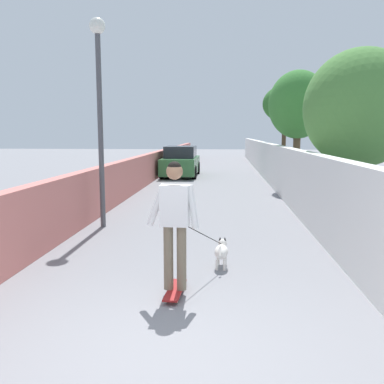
{
  "coord_description": "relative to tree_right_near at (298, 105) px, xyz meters",
  "views": [
    {
      "loc": [
        -3.71,
        -0.66,
        2.19
      ],
      "look_at": [
        4.68,
        -0.0,
        1.0
      ],
      "focal_mm": 38.84,
      "sensor_mm": 36.0,
      "label": 1
    }
  ],
  "objects": [
    {
      "name": "car_near",
      "position": [
        4.6,
        5.08,
        -2.56
      ],
      "size": [
        4.24,
        1.8,
        1.54
      ],
      "color": "#336B38",
      "rests_on": "ground"
    },
    {
      "name": "ground_plane",
      "position": [
        1.0,
        3.49,
        -3.27
      ],
      "size": [
        80.0,
        80.0,
        0.0
      ],
      "primitive_type": "plane",
      "color": "gray"
    },
    {
      "name": "person_skateboarder",
      "position": [
        -11.32,
        3.49,
        -2.16
      ],
      "size": [
        0.24,
        0.71,
        1.75
      ],
      "color": "#726651",
      "rests_on": "skateboard"
    },
    {
      "name": "dog",
      "position": [
        -10.07,
        2.87,
        -3.0
      ],
      "size": [
        1.57,
        0.75,
        1.06
      ],
      "color": "white",
      "rests_on": "ground"
    },
    {
      "name": "wall_left",
      "position": [
        -1.0,
        6.23,
        -2.63
      ],
      "size": [
        48.0,
        0.3,
        1.29
      ],
      "primitive_type": "cube",
      "color": "#CC726B",
      "rests_on": "ground"
    },
    {
      "name": "fence_right",
      "position": [
        -1.0,
        0.75,
        -2.41
      ],
      "size": [
        48.0,
        0.3,
        1.73
      ],
      "primitive_type": "cube",
      "color": "white",
      "rests_on": "ground"
    },
    {
      "name": "lamp_post",
      "position": [
        -7.27,
        5.68,
        -0.07
      ],
      "size": [
        0.36,
        0.36,
        4.74
      ],
      "color": "#4C4C51",
      "rests_on": "ground"
    },
    {
      "name": "tree_right_far",
      "position": [
        6.0,
        -0.33,
        0.44
      ],
      "size": [
        2.34,
        2.34,
        4.71
      ],
      "color": "#473523",
      "rests_on": "ground"
    },
    {
      "name": "tree_right_near",
      "position": [
        0.0,
        0.0,
        0.0
      ],
      "size": [
        2.3,
        2.3,
        4.62
      ],
      "color": "brown",
      "rests_on": "ground"
    },
    {
      "name": "skateboard",
      "position": [
        -11.32,
        3.49,
        -3.2
      ],
      "size": [
        0.81,
        0.25,
        0.08
      ],
      "color": "maroon",
      "rests_on": "ground"
    },
    {
      "name": "tree_right_mid",
      "position": [
        -5.5,
        -0.65,
        -0.45
      ],
      "size": [
        2.9,
        2.9,
        4.36
      ],
      "color": "brown",
      "rests_on": "ground"
    }
  ]
}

